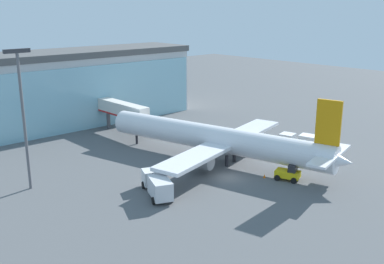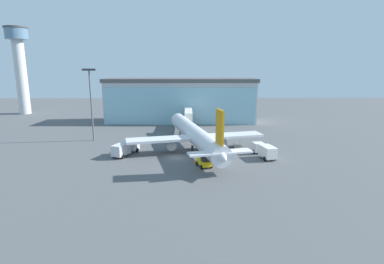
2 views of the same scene
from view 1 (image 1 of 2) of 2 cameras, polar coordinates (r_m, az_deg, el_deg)
ground at (r=61.77m, az=4.60°, el=-5.78°), size 240.00×240.00×0.00m
terminal_building at (r=92.12m, az=-14.79°, el=5.53°), size 50.15×13.98×14.40m
jet_bridge at (r=83.00m, az=-8.83°, el=2.78°), size 2.30×13.28×5.70m
apron_light_mast at (r=58.64m, az=-20.71°, el=2.89°), size 3.20×0.40×17.70m
airplane at (r=67.00m, az=3.32°, el=-0.92°), size 30.13×39.91×11.24m
catering_truck at (r=55.55m, az=-4.43°, el=-6.66°), size 4.94×7.57×2.65m
fuel_truck at (r=74.80m, az=14.03°, el=-1.19°), size 3.79×7.61×2.65m
baggage_cart at (r=75.14m, az=8.07°, el=-1.56°), size 1.68×2.84×1.50m
pushback_tug at (r=61.77m, az=12.17°, el=-5.13°), size 3.04×3.62×2.30m
safety_cone_nose at (r=62.14m, az=9.20°, el=-5.53°), size 0.36×0.36×0.55m
safety_cone_wingtip at (r=78.03m, az=12.87°, el=-1.33°), size 0.36×0.36×0.55m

